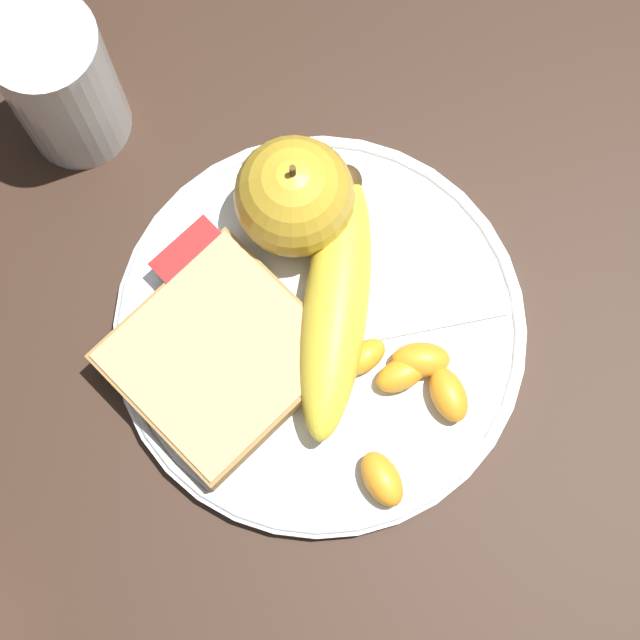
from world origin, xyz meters
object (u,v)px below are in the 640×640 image
Objects in this scene: apple at (294,197)px; bread_slice at (220,357)px; fork at (329,340)px; plate at (320,329)px; juice_glass at (63,87)px; banana at (331,296)px; jam_packet at (198,265)px.

apple is 0.71× the size of bread_slice.
apple reaches higher than fork.
juice_glass reaches higher than plate.
banana is at bearing -104.40° from fork.
jam_packet is at bearing -40.74° from fork.
plate is 1.50× the size of fork.
fork is (0.01, -0.22, -0.04)m from juice_glass.
juice_glass is 0.19m from bread_slice.
bread_slice is at bearing -159.86° from apple.
apple reaches higher than banana.
bread_slice is 0.06m from jam_packet.
juice_glass is 0.22m from fork.
juice_glass is at bearing 93.93° from plate.
apple is at bearing -13.33° from jam_packet.
bread_slice is 2.54× the size of jam_packet.
banana reaches higher than fork.
jam_packet reaches higher than fork.
bread_slice reaches higher than fork.
fork is at bearing -119.42° from apple.
fork is at bearing -73.25° from jam_packet.
juice_glass is at bearing -54.16° from fork.
juice_glass is 0.65× the size of fork.
bread_slice and jam_packet have the same top height.
juice_glass is 1.34× the size of apple.
banana is at bearing -15.75° from bread_slice.
banana reaches higher than jam_packet.
apple is at bearing -86.91° from fork.
apple is at bearing 67.25° from banana.
banana reaches higher than plate.
apple is at bearing 58.02° from plate.
bread_slice is (-0.04, -0.18, -0.03)m from juice_glass.
banana reaches higher than bread_slice.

